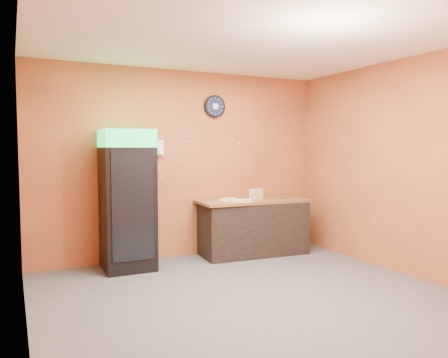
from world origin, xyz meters
TOP-DOWN VIEW (x-y plane):
  - floor at (0.00, 0.00)m, footprint 4.50×4.50m
  - back_wall at (0.00, 2.00)m, footprint 4.50×0.02m
  - left_wall at (-2.25, 0.00)m, footprint 0.02×4.00m
  - right_wall at (2.25, 0.00)m, footprint 0.02×4.00m
  - ceiling at (0.00, 0.00)m, footprint 4.50×4.00m
  - beverage_cooler at (-0.94, 1.61)m, footprint 0.67×0.68m
  - prep_counter at (1.01, 1.64)m, footprint 1.67×0.84m
  - wall_clock at (0.51, 1.97)m, footprint 0.34×0.06m
  - wall_phone at (-0.39, 1.95)m, footprint 0.12×0.10m
  - butcher_paper at (1.01, 1.64)m, footprint 1.76×0.81m
  - sub_roll_stack at (1.06, 1.63)m, footprint 0.26×0.18m
  - wrapped_sandwich_left at (0.55, 1.58)m, footprint 0.31×0.19m
  - wrapped_sandwich_mid at (0.68, 1.42)m, footprint 0.32×0.21m
  - wrapped_sandwich_right at (0.57, 1.63)m, footprint 0.29×0.18m
  - kitchen_tool at (1.11, 1.67)m, footprint 0.06×0.06m

SIDE VIEW (x-z plane):
  - floor at x=0.00m, z-range 0.00..0.00m
  - prep_counter at x=1.01m, z-range 0.00..0.81m
  - butcher_paper at x=1.01m, z-range 0.81..0.85m
  - wrapped_sandwich_right at x=0.57m, z-range 0.85..0.89m
  - wrapped_sandwich_left at x=0.55m, z-range 0.85..0.89m
  - wrapped_sandwich_mid at x=0.68m, z-range 0.85..0.89m
  - kitchen_tool at x=1.11m, z-range 0.85..0.91m
  - beverage_cooler at x=-0.94m, z-range -0.02..1.87m
  - sub_roll_stack at x=1.06m, z-range 0.85..1.01m
  - back_wall at x=0.00m, z-range 0.00..2.80m
  - left_wall at x=-2.25m, z-range 0.00..2.80m
  - right_wall at x=2.25m, z-range 0.00..2.80m
  - wall_phone at x=-0.39m, z-range 1.54..1.76m
  - wall_clock at x=0.51m, z-range 2.11..2.46m
  - ceiling at x=0.00m, z-range 2.79..2.81m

